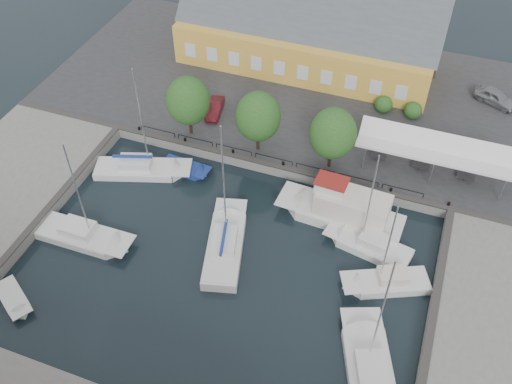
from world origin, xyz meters
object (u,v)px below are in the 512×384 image
Objects in this scene: tent_canopy at (438,149)px; east_boat_c at (370,375)px; east_boat_b at (387,284)px; launch_nw at (185,169)px; west_boat_c at (84,237)px; east_boat_a at (370,247)px; west_boat_a at (141,170)px; trawler at (345,212)px; center_sailboat at (225,246)px; launch_sw at (14,300)px; car_silver at (496,97)px; warehouse at (303,33)px; car_red at (215,108)px.

east_boat_c reaches higher than tent_canopy.
east_boat_b is 1.95× the size of launch_nw.
west_boat_c reaches higher than east_boat_b.
west_boat_a is (-22.16, 1.75, 0.01)m from east_boat_a.
east_boat_b is (-1.37, -13.27, -3.42)m from tent_canopy.
trawler is 0.93× the size of east_boat_c.
launch_sw is at bearing -142.41° from center_sailboat.
west_boat_c is 7.34m from launch_sw.
west_boat_c is (-30.85, -30.17, -1.52)m from car_silver.
center_sailboat reaches higher than car_silver.
trawler is at bearing 25.68° from west_boat_c.
east_boat_b is (15.22, -27.13, -4.17)m from warehouse.
warehouse reaches higher than trawler.
trawler is 1.07× the size of east_boat_a.
west_boat_c is (-4.10, -18.53, -1.38)m from car_red.
east_boat_a is 0.87× the size of east_boat_c.
west_boat_c is at bearing -165.03° from center_sailboat.
trawler reaches higher than launch_sw.
trawler is at bearing 176.72° from car_silver.
east_boat_a is at bearing -174.90° from car_silver.
west_boat_c is (-22.70, -7.21, -0.00)m from east_boat_a.
center_sailboat reaches higher than warehouse.
west_boat_a is (-24.22, 4.93, 0.01)m from east_boat_b.
west_boat_a is at bearing 81.96° from launch_sw.
center_sailboat is 1.13× the size of west_boat_c.
east_boat_b is at bearing -60.70° from warehouse.
car_silver is 0.38× the size of east_boat_c.
west_boat_c is at bearing -111.70° from launch_nw.
center_sailboat is at bearing -28.10° from west_boat_a.
west_boat_a reaches higher than east_boat_b.
west_boat_c reaches higher than trawler.
center_sailboat is 11.95m from west_boat_c.
east_boat_b reaches higher than trawler.
car_silver is at bearing 34.97° from west_boat_a.
car_red is at bearing 77.53° from west_boat_c.
east_boat_c is (0.33, -7.95, -0.00)m from east_boat_b.
trawler is 27.40m from launch_sw.
launch_sw is (-5.83, -25.67, -1.55)m from car_red.
east_boat_b is at bearing -95.91° from tent_canopy.
east_boat_c is 25.40m from west_boat_c.
east_boat_c is 25.45m from launch_nw.
east_boat_b reaches higher than car_silver.
launch_sw is at bearing 163.51° from car_silver.
launch_sw is at bearing -113.91° from car_red.
tent_canopy is 21.53m from east_boat_c.
east_boat_c is at bearing -69.13° from trawler.
trawler is (-10.91, -20.57, -0.76)m from car_silver.
tent_canopy is 13.83m from car_silver.
launch_nw is (-7.29, 7.60, -0.27)m from center_sailboat.
launch_sw is at bearing -106.40° from warehouse.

